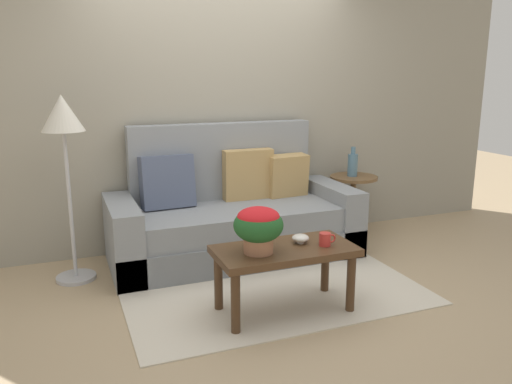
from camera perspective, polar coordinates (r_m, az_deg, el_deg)
The scene contains 11 objects.
ground_plane at distance 4.03m, azimuth 1.69°, elevation -10.80°, with size 14.00×14.00×0.00m, color tan.
wall_back at distance 4.92m, azimuth -4.31°, elevation 10.40°, with size 6.40×0.12×2.80m, color gray.
area_rug at distance 4.16m, azimuth 0.81°, elevation -9.90°, with size 2.24×1.79×0.01m, color beige.
couch at distance 4.63m, azimuth -2.66°, elevation -2.88°, with size 2.19×0.91×1.18m.
coffee_table at distance 3.54m, azimuth 3.23°, elevation -7.34°, with size 0.97×0.49×0.47m.
side_table at distance 5.32m, azimuth 10.80°, elevation -0.25°, with size 0.48×0.48×0.61m.
floor_lamp at distance 4.17m, azimuth -20.71°, elevation 6.31°, with size 0.32×0.32×1.48m.
potted_plant at distance 3.36m, azimuth 0.27°, elevation -3.74°, with size 0.33×0.33×0.31m.
coffee_mug at distance 3.57m, azimuth 7.77°, elevation -5.26°, with size 0.12×0.08×0.09m.
snack_bowl at distance 3.60m, azimuth 5.00°, elevation -5.17°, with size 0.12×0.12×0.06m.
table_vase at distance 5.25m, azimuth 10.76°, elevation 3.07°, with size 0.10×0.10×0.30m.
Camera 1 is at (-1.45, -3.38, 1.64)m, focal length 35.76 mm.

